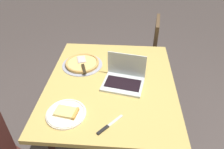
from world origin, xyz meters
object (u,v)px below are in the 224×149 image
Objects in this scene: pizza_plate at (66,113)px; table_knife at (108,126)px; chair_far at (145,51)px; dining_table at (111,88)px; laptop at (124,78)px; pizza_tray at (82,63)px.

pizza_plate is 0.29m from table_knife.
dining_table is at bearing 160.04° from chair_far.
pizza_plate is at bearing 155.05° from chair_far.
laptop is at bearing -11.15° from table_knife.
pizza_tray is 0.72m from table_knife.
laptop is 0.37× the size of chair_far.
laptop is 1.98× the size of table_knife.
table_knife is at bearing -106.04° from pizza_plate.
chair_far is at bearing -24.95° from pizza_plate.
dining_table is 3.36× the size of pizza_tray.
table_knife reaches higher than dining_table.
chair_far is at bearing -19.96° from dining_table.
laptop is 1.30× the size of pizza_plate.
pizza_tray is 0.98m from chair_far.
pizza_plate is at bearing -179.75° from pizza_tray.
laptop is at bearing 165.81° from chair_far.
chair_far is (0.93, -0.34, -0.19)m from dining_table.
pizza_plate is (-0.36, 0.37, -0.03)m from laptop.
table_knife is at bearing -178.18° from dining_table.
laptop is (-0.00, -0.10, 0.11)m from dining_table.
dining_table is 1.27× the size of chair_far.
pizza_plate is at bearing 144.09° from dining_table.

